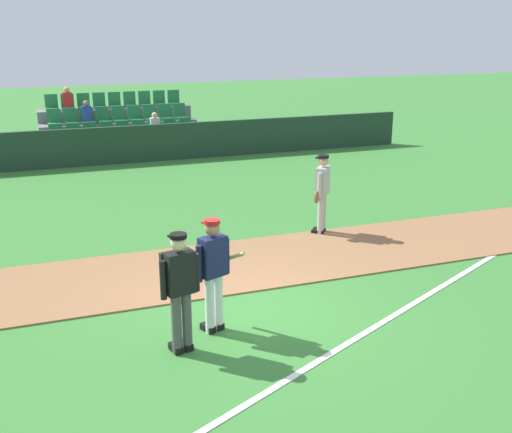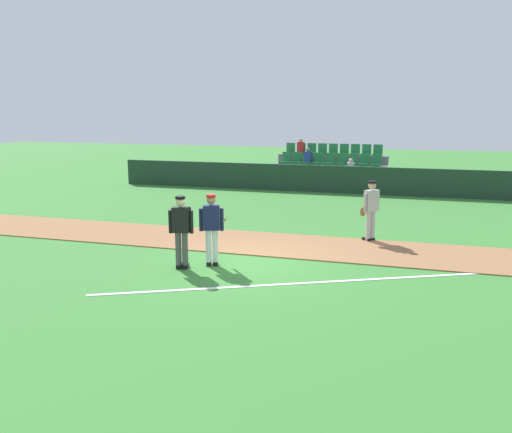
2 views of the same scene
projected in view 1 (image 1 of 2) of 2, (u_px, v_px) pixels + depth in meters
name	position (u px, v px, depth m)	size (l,w,h in m)	color
ground_plane	(247.00, 312.00, 9.96)	(80.00, 80.00, 0.00)	#387A33
infield_dirt_path	(213.00, 268.00, 11.74)	(28.00, 2.59, 0.03)	#936642
foul_line_chalk	(424.00, 297.00, 10.49)	(12.00, 0.10, 0.01)	white
dugout_fence	(128.00, 144.00, 20.48)	(20.00, 0.16, 1.23)	#1E3828
stadium_bleachers	(120.00, 135.00, 22.16)	(5.55, 2.95, 2.30)	slate
batter_navy_jersey	(213.00, 271.00, 9.09)	(0.75, 0.69, 1.76)	white
umpire_home_plate	(180.00, 286.00, 8.49)	(0.58, 0.37, 1.76)	#4C4C4C
runner_grey_jersey	(322.00, 191.00, 13.41)	(0.54, 0.52, 1.76)	#B2B2B2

